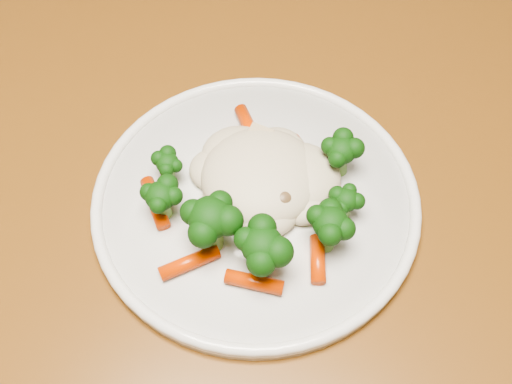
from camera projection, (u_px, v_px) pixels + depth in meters
dining_table at (312, 297)px, 0.63m from camera, size 1.10×0.75×0.75m
plate at (256, 202)px, 0.55m from camera, size 0.28×0.28×0.01m
meal at (258, 192)px, 0.52m from camera, size 0.19×0.19×0.05m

